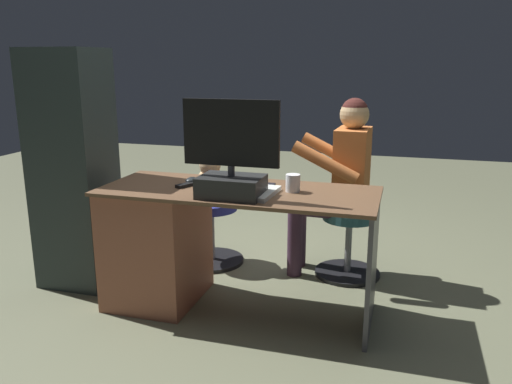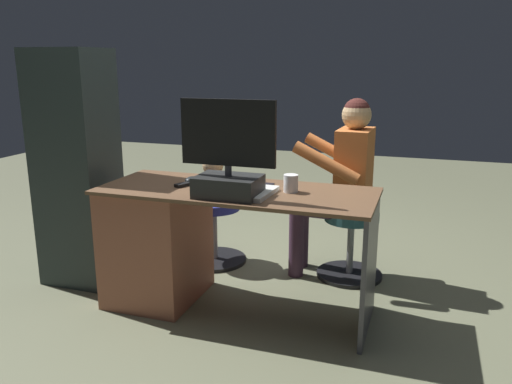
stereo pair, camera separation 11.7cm
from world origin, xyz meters
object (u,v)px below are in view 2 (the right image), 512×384
at_px(monitor, 228,168).
at_px(person, 342,175).
at_px(tv_remote, 187,184).
at_px(teddy_bear, 214,179).
at_px(keyboard, 235,185).
at_px(office_chair_teddy, 214,227).
at_px(computer_mouse, 191,180).
at_px(visitor_chair, 351,239).
at_px(cup, 291,183).
at_px(desk, 171,239).

distance_m(monitor, person, 0.95).
distance_m(tv_remote, teddy_bear, 0.67).
bearing_deg(keyboard, office_chair_teddy, -56.13).
height_order(computer_mouse, visitor_chair, computer_mouse).
relative_size(computer_mouse, office_chair_teddy, 0.21).
bearing_deg(tv_remote, person, -114.00).
xyz_separation_m(cup, teddy_bear, (0.71, -0.60, -0.16)).
relative_size(tv_remote, person, 0.13).
distance_m(desk, keyboard, 0.52).
distance_m(computer_mouse, visitor_chair, 1.15).
bearing_deg(monitor, keyboard, -78.16).
xyz_separation_m(teddy_bear, visitor_chair, (-0.96, -0.03, -0.34)).
height_order(tv_remote, office_chair_teddy, tv_remote).
bearing_deg(tv_remote, computer_mouse, -59.54).
height_order(desk, person, person).
height_order(desk, monitor, monitor).
bearing_deg(computer_mouse, tv_remote, 95.64).
height_order(monitor, computer_mouse, monitor).
height_order(keyboard, visitor_chair, keyboard).
height_order(office_chair_teddy, teddy_bear, teddy_bear).
xyz_separation_m(tv_remote, office_chair_teddy, (0.11, -0.63, -0.46)).
relative_size(teddy_bear, visitor_chair, 0.76).
distance_m(visitor_chair, person, 0.44).
distance_m(teddy_bear, visitor_chair, 1.02).
xyz_separation_m(office_chair_teddy, teddy_bear, (-0.00, -0.01, 0.34)).
xyz_separation_m(desk, computer_mouse, (-0.11, -0.06, 0.35)).
bearing_deg(person, tv_remote, 41.18).
bearing_deg(computer_mouse, person, -142.16).
height_order(monitor, cup, monitor).
bearing_deg(keyboard, desk, 8.94).
distance_m(cup, office_chair_teddy, 1.05).
relative_size(office_chair_teddy, person, 0.38).
distance_m(tv_remote, office_chair_teddy, 0.79).
bearing_deg(cup, tv_remote, 4.25).
xyz_separation_m(computer_mouse, cup, (-0.60, 0.03, 0.03)).
height_order(cup, teddy_bear, cup).
xyz_separation_m(monitor, person, (-0.45, -0.82, -0.18)).
distance_m(keyboard, cup, 0.33).
height_order(desk, tv_remote, tv_remote).
distance_m(keyboard, office_chair_teddy, 0.83).
relative_size(computer_mouse, tv_remote, 0.64).
distance_m(desk, visitor_chair, 1.18).
bearing_deg(visitor_chair, tv_remote, 38.61).
height_order(cup, tv_remote, cup).
height_order(cup, person, person).
xyz_separation_m(computer_mouse, office_chair_teddy, (0.11, -0.56, -0.47)).
relative_size(monitor, keyboard, 1.21).
relative_size(desk, monitor, 3.01).
bearing_deg(teddy_bear, keyboard, 123.30).
relative_size(tv_remote, teddy_bear, 0.44).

